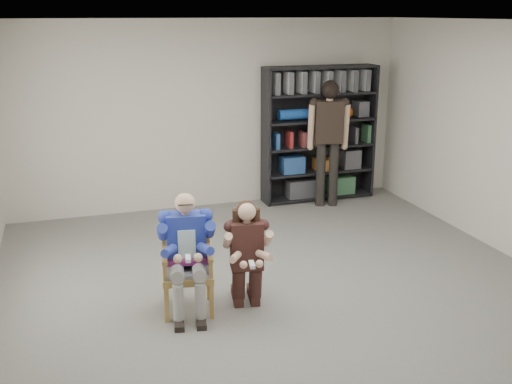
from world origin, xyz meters
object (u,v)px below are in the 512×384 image
object	(u,v)px
seated_man	(187,253)
standing_man	(328,145)
armchair	(187,267)
kneeling_woman	(247,256)
bookshelf	(319,134)

from	to	relation	value
seated_man	standing_man	bearing A→B (deg)	54.23
armchair	kneeling_woman	distance (m)	0.60
armchair	bookshelf	bearing A→B (deg)	57.79
armchair	standing_man	bearing A→B (deg)	54.23
seated_man	standing_man	xyz separation A→B (m)	(2.73, 2.71, 0.34)
seated_man	standing_man	size ratio (longest dim) A/B	0.64
kneeling_woman	standing_man	world-z (taller)	standing_man
standing_man	kneeling_woman	bearing A→B (deg)	-112.37
standing_man	armchair	bearing A→B (deg)	-120.36
standing_man	seated_man	bearing A→B (deg)	-120.36
armchair	seated_man	distance (m)	0.14
kneeling_woman	seated_man	bearing A→B (deg)	177.76
seated_man	bookshelf	world-z (taller)	bookshelf
seated_man	bookshelf	distance (m)	4.15
armchair	seated_man	bearing A→B (deg)	0.00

